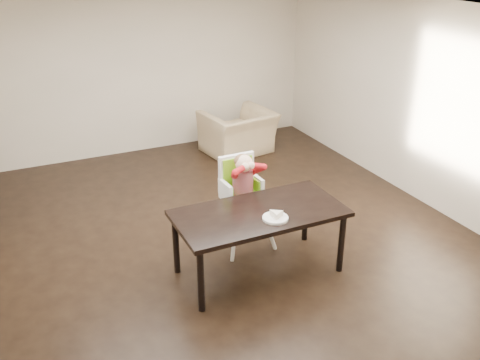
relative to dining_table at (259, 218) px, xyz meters
The scene contains 6 objects.
ground 0.96m from the dining_table, 102.28° to the left, with size 7.00×7.00×0.00m, color black.
room_walls 1.37m from the dining_table, 102.28° to the left, with size 6.02×7.02×2.71m.
dining_table is the anchor object (origin of this frame).
high_chair 0.65m from the dining_table, 81.65° to the left, with size 0.50×0.50×1.16m.
plate 0.25m from the dining_table, 70.82° to the right, with size 0.29×0.29×0.08m.
armchair 3.60m from the dining_table, 68.62° to the left, with size 1.10×0.72×0.96m, color tan.
Camera 1 is at (-2.16, -5.09, 3.39)m, focal length 40.00 mm.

